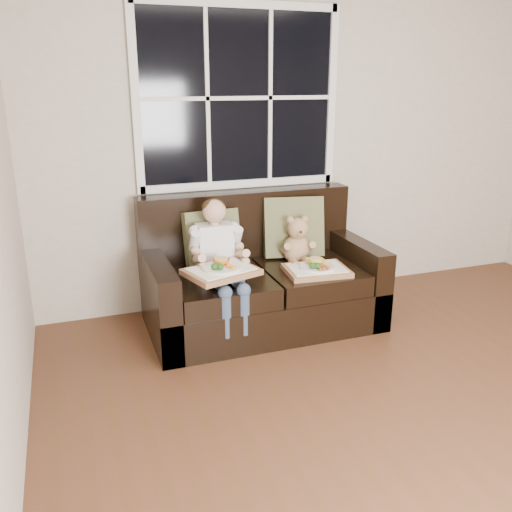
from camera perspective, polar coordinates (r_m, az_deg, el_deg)
name	(u,v)px	position (r m, az deg, el deg)	size (l,w,h in m)	color
window_back	(239,98)	(4.29, -1.81, 16.28)	(1.62, 0.04, 1.37)	black
loveseat	(259,283)	(4.12, 0.36, -2.89)	(1.70, 0.92, 0.96)	black
pillow_left	(212,238)	(4.06, -4.65, 1.90)	(0.43, 0.22, 0.43)	#63663F
pillow_right	(293,227)	(4.26, 3.95, 3.07)	(0.50, 0.30, 0.48)	#63663F
child	(219,251)	(3.81, -3.96, 0.49)	(0.37, 0.59, 0.83)	silver
teddy_bear	(297,243)	(4.13, 4.37, 1.35)	(0.24, 0.29, 0.38)	tan
tray_left	(221,270)	(3.61, -3.68, -1.50)	(0.53, 0.46, 0.10)	#A76C4B
tray_right	(316,269)	(3.94, 6.38, -1.36)	(0.48, 0.38, 0.10)	#A76C4B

